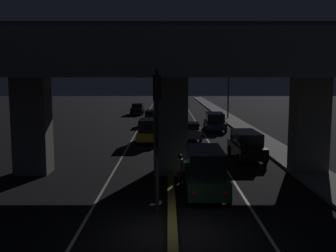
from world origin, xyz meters
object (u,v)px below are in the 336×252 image
car_dark_green_lead (205,171)px  car_taxi_yellow_lead_oncoming (150,130)px  traffic_light_left_of_median (157,117)px  car_grey_third (189,131)px  car_black_second (246,145)px  car_dark_blue_fourth (215,121)px  street_lamp (226,79)px  motorcycle_white_filtering_mid (179,143)px  car_dark_green_second_oncoming (153,117)px  motorcycle_red_filtering_near (180,171)px  car_black_third_oncoming (137,109)px

car_dark_green_lead → car_taxi_yellow_lead_oncoming: (-3.14, 14.01, -0.05)m
traffic_light_left_of_median → car_taxi_yellow_lead_oncoming: 16.72m
traffic_light_left_of_median → car_taxi_yellow_lead_oncoming: size_ratio=1.36×
car_grey_third → car_black_second: bearing=-158.2°
traffic_light_left_of_median → car_dark_blue_fourth: bearing=78.1°
car_black_second → car_dark_blue_fourth: 13.79m
street_lamp → car_taxi_yellow_lead_oncoming: size_ratio=2.11×
car_dark_green_lead → motorcycle_white_filtering_mid: bearing=5.3°
car_dark_green_lead → car_dark_green_second_oncoming: (-3.37, 25.90, -0.22)m
traffic_light_left_of_median → car_dark_green_lead: (2.07, 2.45, -2.67)m
car_dark_blue_fourth → motorcycle_red_filtering_near: car_dark_blue_fourth is taller
car_black_third_oncoming → traffic_light_left_of_median: bearing=5.6°
car_dark_blue_fourth → motorcycle_red_filtering_near: size_ratio=2.70×
car_taxi_yellow_lead_oncoming → car_dark_green_second_oncoming: (-0.22, 11.89, -0.16)m
car_dark_green_lead → motorcycle_red_filtering_near: (-1.07, 1.69, -0.43)m
car_dark_green_lead → car_black_second: bearing=-23.4°
car_black_second → car_dark_blue_fourth: size_ratio=0.97×
car_dark_blue_fourth → motorcycle_red_filtering_near: 20.11m
car_dark_blue_fourth → car_black_third_oncoming: car_dark_blue_fourth is taller
street_lamp → car_black_second: bearing=-95.1°
car_taxi_yellow_lead_oncoming → car_dark_blue_fourth: bearing=140.9°
car_black_second → car_grey_third: size_ratio=1.18×
street_lamp → motorcycle_red_filtering_near: (-6.58, -30.28, -4.40)m
street_lamp → car_black_third_oncoming: 13.92m
motorcycle_white_filtering_mid → car_black_second: bearing=-118.5°
car_black_second → car_black_third_oncoming: bearing=15.7°
street_lamp → car_taxi_yellow_lead_oncoming: 20.34m
street_lamp → car_dark_blue_fourth: bearing=-103.6°
traffic_light_left_of_median → car_dark_green_lead: size_ratio=1.19×
car_dark_blue_fourth → car_taxi_yellow_lead_oncoming: 9.58m
car_dark_blue_fourth → car_taxi_yellow_lead_oncoming: car_taxi_yellow_lead_oncoming is taller
car_dark_blue_fourth → motorcycle_red_filtering_near: bearing=169.9°
car_black_second → car_black_third_oncoming: size_ratio=1.06×
car_black_third_oncoming → motorcycle_white_filtering_mid: car_black_third_oncoming is taller
car_dark_blue_fourth → car_dark_green_second_oncoming: (-6.33, 4.51, -0.08)m
traffic_light_left_of_median → motorcycle_red_filtering_near: bearing=76.3°
traffic_light_left_of_median → car_black_third_oncoming: (-3.94, 40.98, -2.93)m
car_grey_third → motorcycle_red_filtering_near: (-1.21, -13.88, -0.14)m
street_lamp → car_dark_green_lead: (-5.52, -31.97, -3.97)m
street_lamp → motorcycle_white_filtering_mid: 23.02m
street_lamp → car_black_second: size_ratio=1.84×
motorcycle_white_filtering_mid → car_dark_green_second_oncoming: bearing=13.1°
street_lamp → motorcycle_white_filtering_mid: size_ratio=4.68×
car_dark_green_second_oncoming → car_black_third_oncoming: bearing=-166.6°
car_dark_green_second_oncoming → motorcycle_white_filtering_mid: bearing=10.7°
traffic_light_left_of_median → car_black_third_oncoming: bearing=95.5°
street_lamp → car_grey_third: (-5.37, -16.40, -4.27)m
traffic_light_left_of_median → car_dark_blue_fourth: traffic_light_left_of_median is taller
car_black_third_oncoming → motorcycle_red_filtering_near: 37.17m
car_dark_green_second_oncoming → car_black_third_oncoming: (-2.64, 12.63, -0.04)m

